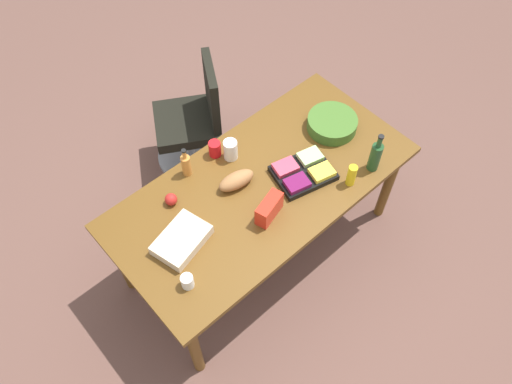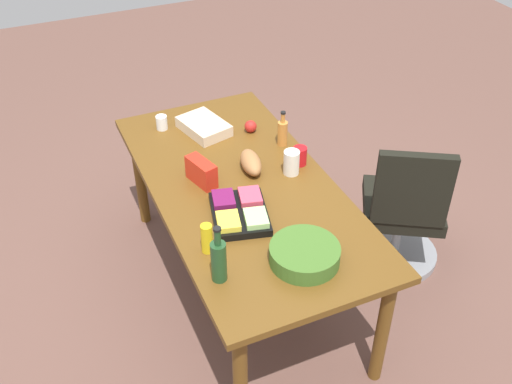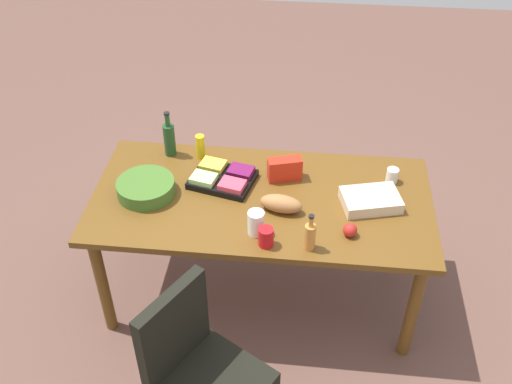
{
  "view_description": "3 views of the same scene",
  "coord_description": "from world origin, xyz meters",
  "px_view_note": "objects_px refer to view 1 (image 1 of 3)",
  "views": [
    {
      "loc": [
        1.26,
        1.35,
        3.38
      ],
      "look_at": [
        0.09,
        0.04,
        0.85
      ],
      "focal_mm": 35.75,
      "sensor_mm": 36.0,
      "label": 1
    },
    {
      "loc": [
        -2.46,
        1.0,
        2.78
      ],
      "look_at": [
        -0.14,
        -0.02,
        0.84
      ],
      "focal_mm": 42.18,
      "sensor_mm": 36.0,
      "label": 2
    },
    {
      "loc": [
        0.25,
        -2.62,
        2.99
      ],
      "look_at": [
        -0.03,
        -0.03,
        0.86
      ],
      "focal_mm": 41.64,
      "sensor_mm": 36.0,
      "label": 3
    }
  ],
  "objects_px": {
    "red_solo_cup": "(215,149)",
    "wine_bottle": "(375,156)",
    "fruit_platter": "(303,172)",
    "office_chair": "(194,127)",
    "mayo_jar": "(230,150)",
    "sheet_cake": "(182,240)",
    "dressing_bottle": "(186,165)",
    "salad_bowl": "(332,123)",
    "mustard_bottle": "(352,175)",
    "conference_table": "(262,192)",
    "bread_loaf": "(236,180)",
    "apple_red": "(171,199)",
    "chip_bag_red": "(269,209)",
    "paper_cup": "(187,281)"
  },
  "relations": [
    {
      "from": "red_solo_cup",
      "to": "wine_bottle",
      "type": "bearing_deg",
      "value": 131.83
    },
    {
      "from": "red_solo_cup",
      "to": "fruit_platter",
      "type": "bearing_deg",
      "value": 121.35
    },
    {
      "from": "office_chair",
      "to": "mayo_jar",
      "type": "bearing_deg",
      "value": 74.99
    },
    {
      "from": "sheet_cake",
      "to": "dressing_bottle",
      "type": "xyz_separation_m",
      "value": [
        -0.33,
        -0.38,
        0.05
      ]
    },
    {
      "from": "salad_bowl",
      "to": "mayo_jar",
      "type": "bearing_deg",
      "value": -21.44
    },
    {
      "from": "red_solo_cup",
      "to": "mustard_bottle",
      "type": "distance_m",
      "value": 0.88
    },
    {
      "from": "conference_table",
      "to": "red_solo_cup",
      "type": "relative_size",
      "value": 17.86
    },
    {
      "from": "mustard_bottle",
      "to": "dressing_bottle",
      "type": "bearing_deg",
      "value": -46.31
    },
    {
      "from": "wine_bottle",
      "to": "office_chair",
      "type": "bearing_deg",
      "value": -72.63
    },
    {
      "from": "conference_table",
      "to": "bread_loaf",
      "type": "height_order",
      "value": "bread_loaf"
    },
    {
      "from": "conference_table",
      "to": "red_solo_cup",
      "type": "distance_m",
      "value": 0.41
    },
    {
      "from": "conference_table",
      "to": "mustard_bottle",
      "type": "bearing_deg",
      "value": 139.47
    },
    {
      "from": "fruit_platter",
      "to": "apple_red",
      "type": "relative_size",
      "value": 5.48
    },
    {
      "from": "wine_bottle",
      "to": "bread_loaf",
      "type": "height_order",
      "value": "wine_bottle"
    },
    {
      "from": "mayo_jar",
      "to": "apple_red",
      "type": "xyz_separation_m",
      "value": [
        0.5,
        0.03,
        -0.03
      ]
    },
    {
      "from": "chip_bag_red",
      "to": "mayo_jar",
      "type": "height_order",
      "value": "mayo_jar"
    },
    {
      "from": "office_chair",
      "to": "red_solo_cup",
      "type": "height_order",
      "value": "office_chair"
    },
    {
      "from": "chip_bag_red",
      "to": "mayo_jar",
      "type": "bearing_deg",
      "value": -103.5
    },
    {
      "from": "red_solo_cup",
      "to": "bread_loaf",
      "type": "distance_m",
      "value": 0.29
    },
    {
      "from": "fruit_platter",
      "to": "dressing_bottle",
      "type": "bearing_deg",
      "value": -43.21
    },
    {
      "from": "conference_table",
      "to": "mayo_jar",
      "type": "xyz_separation_m",
      "value": [
        0.0,
        -0.3,
        0.16
      ]
    },
    {
      "from": "wine_bottle",
      "to": "dressing_bottle",
      "type": "relative_size",
      "value": 1.35
    },
    {
      "from": "apple_red",
      "to": "mustard_bottle",
      "type": "distance_m",
      "value": 1.11
    },
    {
      "from": "sheet_cake",
      "to": "wine_bottle",
      "type": "distance_m",
      "value": 1.29
    },
    {
      "from": "salad_bowl",
      "to": "fruit_platter",
      "type": "bearing_deg",
      "value": 19.94
    },
    {
      "from": "office_chair",
      "to": "salad_bowl",
      "type": "distance_m",
      "value": 1.17
    },
    {
      "from": "chip_bag_red",
      "to": "apple_red",
      "type": "distance_m",
      "value": 0.6
    },
    {
      "from": "mayo_jar",
      "to": "sheet_cake",
      "type": "bearing_deg",
      "value": 25.81
    },
    {
      "from": "apple_red",
      "to": "sheet_cake",
      "type": "relative_size",
      "value": 0.24
    },
    {
      "from": "conference_table",
      "to": "apple_red",
      "type": "distance_m",
      "value": 0.58
    },
    {
      "from": "office_chair",
      "to": "apple_red",
      "type": "height_order",
      "value": "office_chair"
    },
    {
      "from": "office_chair",
      "to": "fruit_platter",
      "type": "height_order",
      "value": "office_chair"
    },
    {
      "from": "apple_red",
      "to": "sheet_cake",
      "type": "distance_m",
      "value": 0.29
    },
    {
      "from": "paper_cup",
      "to": "mustard_bottle",
      "type": "bearing_deg",
      "value": 173.87
    },
    {
      "from": "red_solo_cup",
      "to": "paper_cup",
      "type": "bearing_deg",
      "value": 41.47
    },
    {
      "from": "mayo_jar",
      "to": "paper_cup",
      "type": "xyz_separation_m",
      "value": [
        0.76,
        0.53,
        -0.03
      ]
    },
    {
      "from": "conference_table",
      "to": "mayo_jar",
      "type": "relative_size",
      "value": 13.77
    },
    {
      "from": "office_chair",
      "to": "sheet_cake",
      "type": "relative_size",
      "value": 2.98
    },
    {
      "from": "salad_bowl",
      "to": "mustard_bottle",
      "type": "bearing_deg",
      "value": 57.42
    },
    {
      "from": "office_chair",
      "to": "bread_loaf",
      "type": "xyz_separation_m",
      "value": [
        0.31,
        0.89,
        0.48
      ]
    },
    {
      "from": "conference_table",
      "to": "mustard_bottle",
      "type": "relative_size",
      "value": 12.42
    },
    {
      "from": "conference_table",
      "to": "dressing_bottle",
      "type": "height_order",
      "value": "dressing_bottle"
    },
    {
      "from": "conference_table",
      "to": "mustard_bottle",
      "type": "xyz_separation_m",
      "value": [
        -0.42,
        0.36,
        0.16
      ]
    },
    {
      "from": "mustard_bottle",
      "to": "wine_bottle",
      "type": "bearing_deg",
      "value": 176.05
    },
    {
      "from": "sheet_cake",
      "to": "mustard_bottle",
      "type": "xyz_separation_m",
      "value": [
        -1.04,
        0.36,
        0.04
      ]
    },
    {
      "from": "mayo_jar",
      "to": "mustard_bottle",
      "type": "distance_m",
      "value": 0.78
    },
    {
      "from": "red_solo_cup",
      "to": "bread_loaf",
      "type": "xyz_separation_m",
      "value": [
        0.06,
        0.28,
        -0.01
      ]
    },
    {
      "from": "fruit_platter",
      "to": "apple_red",
      "type": "xyz_separation_m",
      "value": [
        0.74,
        -0.38,
        0.01
      ]
    },
    {
      "from": "mayo_jar",
      "to": "wine_bottle",
      "type": "height_order",
      "value": "wine_bottle"
    },
    {
      "from": "apple_red",
      "to": "chip_bag_red",
      "type": "bearing_deg",
      "value": 129.73
    }
  ]
}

